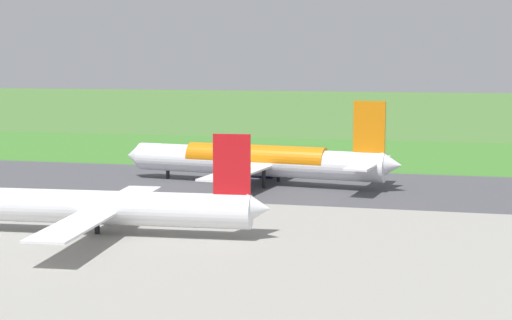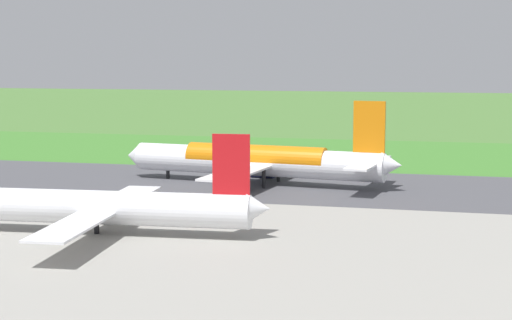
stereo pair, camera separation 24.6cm
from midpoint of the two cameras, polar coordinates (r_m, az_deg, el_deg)
name	(u,v)px [view 1 (the left image)]	position (r m, az deg, el deg)	size (l,w,h in m)	color
ground_plane	(283,185)	(146.26, 1.89, -1.81)	(800.00, 800.00, 0.00)	#477233
runway_asphalt	(283,185)	(146.25, 1.89, -1.80)	(600.00, 38.71, 0.06)	#47474C
apron_concrete	(195,254)	(96.03, -4.48, -6.70)	(440.00, 110.00, 0.05)	gray
grass_verge_foreground	(319,157)	(188.39, 4.53, 0.25)	(600.00, 80.00, 0.04)	#3C782B
airliner_main	(258,161)	(146.59, 0.09, -0.06)	(54.10, 44.41, 15.88)	white
airliner_parked_mid	(98,207)	(107.39, -11.28, -3.29)	(46.80, 38.30, 13.65)	white
service_car_followme	(178,212)	(117.39, -5.66, -3.71)	(4.27, 4.21, 1.62)	#B21914
no_stopping_sign	(360,151)	(187.38, 7.40, 0.67)	(0.60, 0.10, 2.75)	slate
traffic_cone_orange	(336,156)	(188.51, 5.71, 0.32)	(0.40, 0.40, 0.55)	orange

